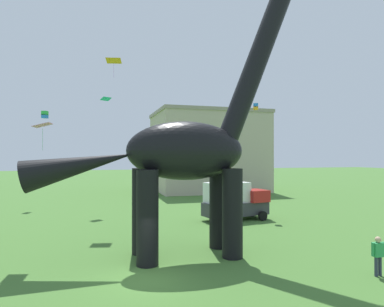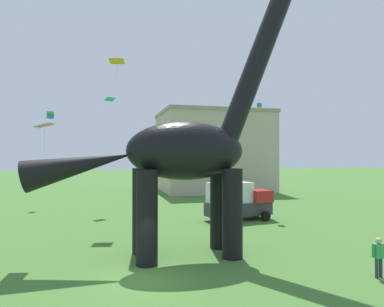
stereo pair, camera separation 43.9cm
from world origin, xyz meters
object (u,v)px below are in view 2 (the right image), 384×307
at_px(person_watching_child, 379,253).
at_px(kite_drifting, 50,115).
at_px(dinosaur_sculpture, 185,151).
at_px(kite_mid_center, 259,106).
at_px(kite_near_high, 110,99).
at_px(kite_mid_right, 44,126).
at_px(kite_trailing, 117,61).
at_px(parked_box_truck, 237,201).

distance_m(person_watching_child, kite_drifting, 34.67).
height_order(dinosaur_sculpture, kite_drifting, dinosaur_sculpture).
height_order(dinosaur_sculpture, kite_mid_center, dinosaur_sculpture).
xyz_separation_m(kite_near_high, kite_drifting, (-6.46, 5.09, -1.24)).
relative_size(person_watching_child, kite_mid_center, 2.95).
bearing_deg(kite_mid_center, kite_drifting, 149.70).
distance_m(kite_mid_right, kite_trailing, 11.11).
relative_size(dinosaur_sculpture, kite_drifting, 19.82).
bearing_deg(kite_near_high, kite_mid_right, -104.33).
height_order(person_watching_child, kite_mid_center, kite_mid_center).
xyz_separation_m(dinosaur_sculpture, parked_box_truck, (6.72, 8.87, -4.09)).
relative_size(kite_drifting, kite_mid_center, 1.32).
distance_m(person_watching_child, kite_mid_center, 19.10).
distance_m(parked_box_truck, kite_trailing, 15.49).
relative_size(dinosaur_sculpture, kite_mid_center, 26.10).
bearing_deg(person_watching_child, kite_trailing, 138.68).
distance_m(dinosaur_sculpture, kite_trailing, 13.60).
bearing_deg(kite_mid_right, kite_drifting, 97.23).
bearing_deg(kite_drifting, parked_box_truck, -39.81).
bearing_deg(person_watching_child, dinosaur_sculpture, 159.24).
distance_m(kite_near_high, kite_trailing, 7.34).
xyz_separation_m(kite_drifting, kite_trailing, (6.88, -12.13, 3.29)).
height_order(parked_box_truck, kite_near_high, kite_near_high).
height_order(person_watching_child, kite_near_high, kite_near_high).
bearing_deg(kite_drifting, kite_mid_center, -30.30).
relative_size(person_watching_child, kite_mid_right, 1.16).
bearing_deg(kite_mid_right, kite_mid_center, 26.17).
bearing_deg(kite_drifting, person_watching_child, -57.95).
bearing_deg(kite_mid_center, kite_trailing, -178.20).
relative_size(kite_near_high, kite_mid_right, 0.79).
xyz_separation_m(parked_box_truck, kite_mid_right, (-14.28, -6.25, 5.53)).
xyz_separation_m(person_watching_child, kite_near_high, (-11.31, 23.29, 10.21)).
bearing_deg(kite_mid_center, parked_box_truck, -143.86).
xyz_separation_m(person_watching_child, kite_drifting, (-17.77, 28.39, 8.97)).
distance_m(person_watching_child, kite_mid_right, 18.26).
bearing_deg(kite_near_high, kite_mid_center, -25.99).
relative_size(parked_box_truck, kite_trailing, 3.86).
xyz_separation_m(kite_mid_right, kite_trailing, (4.30, 8.17, 6.17)).
distance_m(dinosaur_sculpture, parked_box_truck, 11.85).
bearing_deg(parked_box_truck, kite_trailing, 158.32).
distance_m(kite_mid_center, kite_trailing, 13.56).
distance_m(kite_drifting, kite_trailing, 14.33).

